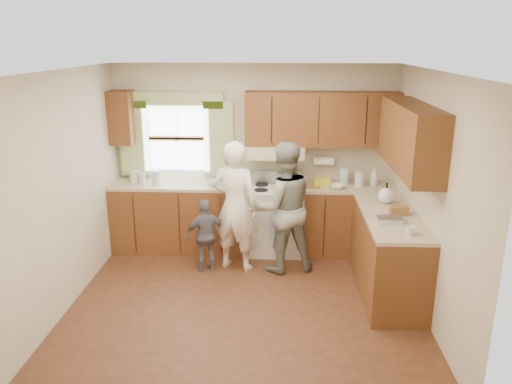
# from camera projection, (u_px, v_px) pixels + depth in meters

# --- Properties ---
(room) EXTENTS (3.80, 3.80, 3.80)m
(room) POSITION_uv_depth(u_px,v_px,m) (244.00, 194.00, 5.19)
(room) COLOR #472516
(room) RESTS_ON ground
(kitchen_fixtures) EXTENTS (3.80, 2.25, 2.15)m
(kitchen_fixtures) POSITION_uv_depth(u_px,v_px,m) (299.00, 201.00, 6.30)
(kitchen_fixtures) COLOR #4B2410
(kitchen_fixtures) RESTS_ON ground
(stove) EXTENTS (0.76, 0.67, 1.07)m
(stove) POSITION_uv_depth(u_px,v_px,m) (275.00, 218.00, 6.77)
(stove) COLOR silver
(stove) RESTS_ON ground
(woman_left) EXTENTS (0.69, 0.56, 1.65)m
(woman_left) POSITION_uv_depth(u_px,v_px,m) (235.00, 206.00, 6.13)
(woman_left) COLOR white
(woman_left) RESTS_ON ground
(woman_right) EXTENTS (0.93, 0.80, 1.64)m
(woman_right) POSITION_uv_depth(u_px,v_px,m) (283.00, 208.00, 6.10)
(woman_right) COLOR #293F33
(woman_right) RESTS_ON ground
(child) EXTENTS (0.59, 0.41, 0.93)m
(child) POSITION_uv_depth(u_px,v_px,m) (206.00, 235.00, 6.18)
(child) COLOR slate
(child) RESTS_ON ground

